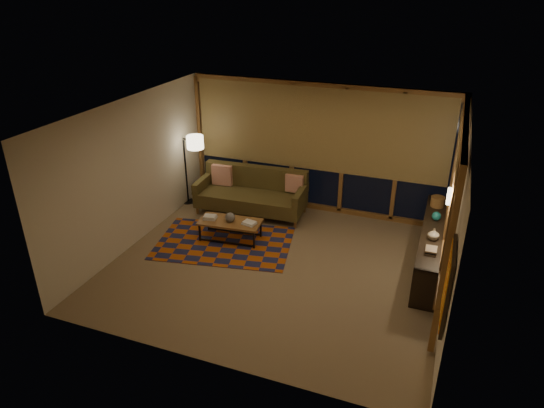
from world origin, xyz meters
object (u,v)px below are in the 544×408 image
(sofa, at_px, (251,193))
(floor_lamp, at_px, (186,168))
(coffee_table, at_px, (230,230))
(bookshelf, at_px, (432,246))

(sofa, bearing_deg, floor_lamp, 176.55)
(sofa, relative_size, coffee_table, 1.93)
(floor_lamp, relative_size, bookshelf, 0.57)
(coffee_table, height_order, floor_lamp, floor_lamp)
(sofa, height_order, bookshelf, sofa)
(sofa, height_order, floor_lamp, floor_lamp)
(sofa, distance_m, bookshelf, 3.77)
(floor_lamp, bearing_deg, sofa, 19.80)
(bookshelf, bearing_deg, sofa, 168.60)
(sofa, relative_size, floor_lamp, 1.40)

